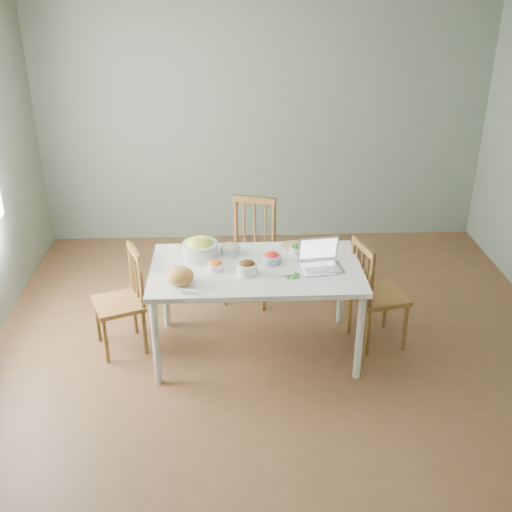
{
  "coord_description": "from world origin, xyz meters",
  "views": [
    {
      "loc": [
        -0.39,
        -4.3,
        3.06
      ],
      "look_at": [
        -0.19,
        0.11,
        0.9
      ],
      "focal_mm": 43.35,
      "sensor_mm": 36.0,
      "label": 1
    }
  ],
  "objects_px": {
    "chair_left": "(118,301)",
    "bowl_squash": "(200,247)",
    "bread_boule": "(180,276)",
    "dining_table": "(256,310)",
    "laptop": "(323,257)",
    "chair_far": "(249,253)",
    "chair_right": "(379,293)"
  },
  "relations": [
    {
      "from": "dining_table",
      "to": "chair_right",
      "type": "height_order",
      "value": "chair_right"
    },
    {
      "from": "dining_table",
      "to": "laptop",
      "type": "relative_size",
      "value": 5.19
    },
    {
      "from": "bread_boule",
      "to": "laptop",
      "type": "bearing_deg",
      "value": 9.59
    },
    {
      "from": "chair_far",
      "to": "chair_left",
      "type": "relative_size",
      "value": 1.1
    },
    {
      "from": "bowl_squash",
      "to": "laptop",
      "type": "bearing_deg",
      "value": -15.86
    },
    {
      "from": "chair_right",
      "to": "bowl_squash",
      "type": "xyz_separation_m",
      "value": [
        -1.5,
        0.12,
        0.4
      ]
    },
    {
      "from": "chair_far",
      "to": "chair_left",
      "type": "bearing_deg",
      "value": -126.85
    },
    {
      "from": "dining_table",
      "to": "chair_left",
      "type": "xyz_separation_m",
      "value": [
        -1.15,
        0.09,
        0.06
      ]
    },
    {
      "from": "chair_right",
      "to": "dining_table",
      "type": "bearing_deg",
      "value": 81.5
    },
    {
      "from": "dining_table",
      "to": "laptop",
      "type": "distance_m",
      "value": 0.73
    },
    {
      "from": "chair_left",
      "to": "bowl_squash",
      "type": "distance_m",
      "value": 0.82
    },
    {
      "from": "chair_far",
      "to": "bowl_squash",
      "type": "bearing_deg",
      "value": -104.68
    },
    {
      "from": "chair_far",
      "to": "bread_boule",
      "type": "bearing_deg",
      "value": -98.24
    },
    {
      "from": "chair_right",
      "to": "chair_left",
      "type": "bearing_deg",
      "value": 76.64
    },
    {
      "from": "chair_left",
      "to": "bowl_squash",
      "type": "xyz_separation_m",
      "value": [
        0.7,
        0.12,
        0.43
      ]
    },
    {
      "from": "chair_far",
      "to": "laptop",
      "type": "bearing_deg",
      "value": -41.41
    },
    {
      "from": "dining_table",
      "to": "chair_far",
      "type": "xyz_separation_m",
      "value": [
        -0.02,
        0.87,
        0.1
      ]
    },
    {
      "from": "dining_table",
      "to": "bread_boule",
      "type": "distance_m",
      "value": 0.79
    },
    {
      "from": "dining_table",
      "to": "bowl_squash",
      "type": "bearing_deg",
      "value": 154.99
    },
    {
      "from": "chair_right",
      "to": "laptop",
      "type": "bearing_deg",
      "value": 92.97
    },
    {
      "from": "chair_far",
      "to": "chair_right",
      "type": "xyz_separation_m",
      "value": [
        1.07,
        -0.79,
        -0.02
      ]
    },
    {
      "from": "chair_left",
      "to": "chair_right",
      "type": "height_order",
      "value": "chair_right"
    },
    {
      "from": "chair_left",
      "to": "bread_boule",
      "type": "relative_size",
      "value": 4.34
    },
    {
      "from": "chair_far",
      "to": "bread_boule",
      "type": "xyz_separation_m",
      "value": [
        -0.56,
        -1.13,
        0.36
      ]
    },
    {
      "from": "dining_table",
      "to": "chair_far",
      "type": "distance_m",
      "value": 0.88
    },
    {
      "from": "chair_right",
      "to": "laptop",
      "type": "distance_m",
      "value": 0.69
    },
    {
      "from": "bread_boule",
      "to": "bowl_squash",
      "type": "xyz_separation_m",
      "value": [
        0.13,
        0.47,
        0.02
      ]
    },
    {
      "from": "chair_far",
      "to": "chair_right",
      "type": "distance_m",
      "value": 1.33
    },
    {
      "from": "chair_far",
      "to": "chair_left",
      "type": "xyz_separation_m",
      "value": [
        -1.13,
        -0.78,
        -0.05
      ]
    },
    {
      "from": "chair_left",
      "to": "laptop",
      "type": "xyz_separation_m",
      "value": [
        1.67,
        -0.16,
        0.45
      ]
    },
    {
      "from": "chair_right",
      "to": "bread_boule",
      "type": "distance_m",
      "value": 1.72
    },
    {
      "from": "chair_far",
      "to": "laptop",
      "type": "xyz_separation_m",
      "value": [
        0.55,
        -0.94,
        0.41
      ]
    }
  ]
}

